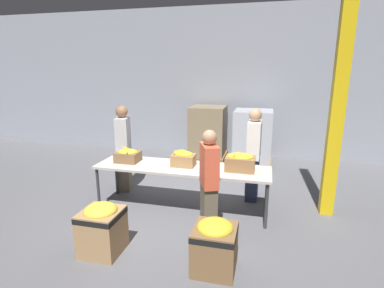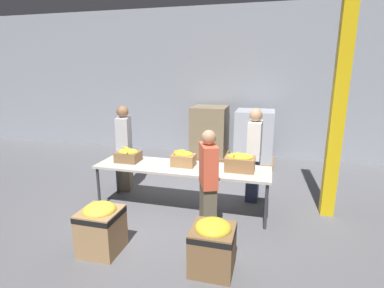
{
  "view_description": "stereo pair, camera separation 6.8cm",
  "coord_description": "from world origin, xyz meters",
  "px_view_note": "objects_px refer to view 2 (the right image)",
  "views": [
    {
      "loc": [
        1.33,
        -4.61,
        2.37
      ],
      "look_at": [
        0.16,
        0.06,
        1.16
      ],
      "focal_mm": 28.0,
      "sensor_mm": 36.0,
      "label": 1
    },
    {
      "loc": [
        1.4,
        -4.59,
        2.37
      ],
      "look_at": [
        0.16,
        0.06,
        1.16
      ],
      "focal_mm": 28.0,
      "sensor_mm": 36.0,
      "label": 2
    }
  ],
  "objects_px": {
    "volunteer_0": "(254,156)",
    "pallet_stack_0": "(210,133)",
    "sorting_table": "(182,169)",
    "volunteer_2": "(125,149)",
    "donation_bin_0": "(101,226)",
    "support_pillar": "(340,94)",
    "banana_box_0": "(128,155)",
    "banana_box_2": "(240,162)",
    "banana_box_1": "(183,158)",
    "volunteer_1": "(208,183)",
    "pallet_stack_1": "(254,138)",
    "donation_bin_1": "(213,244)"
  },
  "relations": [
    {
      "from": "volunteer_2",
      "to": "donation_bin_1",
      "type": "distance_m",
      "value": 3.04
    },
    {
      "from": "support_pillar",
      "to": "pallet_stack_1",
      "type": "xyz_separation_m",
      "value": [
        -1.37,
        2.48,
        -1.32
      ]
    },
    {
      "from": "volunteer_1",
      "to": "donation_bin_1",
      "type": "bearing_deg",
      "value": 173.28
    },
    {
      "from": "volunteer_2",
      "to": "pallet_stack_0",
      "type": "bearing_deg",
      "value": 138.96
    },
    {
      "from": "banana_box_0",
      "to": "volunteer_2",
      "type": "distance_m",
      "value": 0.66
    },
    {
      "from": "donation_bin_1",
      "to": "pallet_stack_1",
      "type": "bearing_deg",
      "value": 87.39
    },
    {
      "from": "banana_box_2",
      "to": "donation_bin_0",
      "type": "distance_m",
      "value": 2.3
    },
    {
      "from": "support_pillar",
      "to": "pallet_stack_1",
      "type": "distance_m",
      "value": 3.13
    },
    {
      "from": "banana_box_0",
      "to": "donation_bin_1",
      "type": "distance_m",
      "value": 2.43
    },
    {
      "from": "banana_box_0",
      "to": "donation_bin_0",
      "type": "relative_size",
      "value": 0.58
    },
    {
      "from": "banana_box_2",
      "to": "pallet_stack_1",
      "type": "height_order",
      "value": "pallet_stack_1"
    },
    {
      "from": "sorting_table",
      "to": "banana_box_1",
      "type": "height_order",
      "value": "banana_box_1"
    },
    {
      "from": "donation_bin_0",
      "to": "pallet_stack_0",
      "type": "height_order",
      "value": "pallet_stack_0"
    },
    {
      "from": "banana_box_2",
      "to": "volunteer_0",
      "type": "height_order",
      "value": "volunteer_0"
    },
    {
      "from": "banana_box_1",
      "to": "banana_box_2",
      "type": "height_order",
      "value": "banana_box_2"
    },
    {
      "from": "banana_box_0",
      "to": "donation_bin_1",
      "type": "height_order",
      "value": "banana_box_0"
    },
    {
      "from": "volunteer_0",
      "to": "pallet_stack_0",
      "type": "relative_size",
      "value": 1.2
    },
    {
      "from": "banana_box_2",
      "to": "pallet_stack_0",
      "type": "xyz_separation_m",
      "value": [
        -1.13,
        3.08,
        -0.23
      ]
    },
    {
      "from": "donation_bin_1",
      "to": "pallet_stack_0",
      "type": "distance_m",
      "value": 4.71
    },
    {
      "from": "sorting_table",
      "to": "banana_box_0",
      "type": "xyz_separation_m",
      "value": [
        -1.0,
        0.03,
        0.16
      ]
    },
    {
      "from": "pallet_stack_1",
      "to": "support_pillar",
      "type": "bearing_deg",
      "value": -60.99
    },
    {
      "from": "sorting_table",
      "to": "pallet_stack_0",
      "type": "height_order",
      "value": "pallet_stack_0"
    },
    {
      "from": "volunteer_1",
      "to": "banana_box_2",
      "type": "bearing_deg",
      "value": -51.73
    },
    {
      "from": "volunteer_2",
      "to": "pallet_stack_1",
      "type": "bearing_deg",
      "value": 118.84
    },
    {
      "from": "volunteer_0",
      "to": "volunteer_2",
      "type": "xyz_separation_m",
      "value": [
        -2.51,
        -0.14,
        -0.0
      ]
    },
    {
      "from": "donation_bin_1",
      "to": "pallet_stack_0",
      "type": "relative_size",
      "value": 0.46
    },
    {
      "from": "banana_box_0",
      "to": "support_pillar",
      "type": "relative_size",
      "value": 0.1
    },
    {
      "from": "sorting_table",
      "to": "volunteer_0",
      "type": "height_order",
      "value": "volunteer_0"
    },
    {
      "from": "banana_box_2",
      "to": "volunteer_2",
      "type": "distance_m",
      "value": 2.39
    },
    {
      "from": "banana_box_1",
      "to": "volunteer_2",
      "type": "bearing_deg",
      "value": 158.3
    },
    {
      "from": "sorting_table",
      "to": "support_pillar",
      "type": "relative_size",
      "value": 0.74
    },
    {
      "from": "banana_box_0",
      "to": "banana_box_2",
      "type": "bearing_deg",
      "value": 0.3
    },
    {
      "from": "pallet_stack_1",
      "to": "donation_bin_1",
      "type": "bearing_deg",
      "value": -92.61
    },
    {
      "from": "donation_bin_0",
      "to": "pallet_stack_0",
      "type": "bearing_deg",
      "value": 83.68
    },
    {
      "from": "banana_box_1",
      "to": "donation_bin_1",
      "type": "xyz_separation_m",
      "value": [
        0.81,
        -1.51,
        -0.56
      ]
    },
    {
      "from": "volunteer_1",
      "to": "pallet_stack_1",
      "type": "relative_size",
      "value": 1.13
    },
    {
      "from": "banana_box_2",
      "to": "pallet_stack_0",
      "type": "bearing_deg",
      "value": 110.16
    },
    {
      "from": "sorting_table",
      "to": "volunteer_2",
      "type": "bearing_deg",
      "value": 156.65
    },
    {
      "from": "banana_box_2",
      "to": "support_pillar",
      "type": "xyz_separation_m",
      "value": [
        1.43,
        0.42,
        1.08
      ]
    },
    {
      "from": "banana_box_1",
      "to": "pallet_stack_0",
      "type": "xyz_separation_m",
      "value": [
        -0.18,
        3.08,
        -0.21
      ]
    },
    {
      "from": "volunteer_0",
      "to": "pallet_stack_1",
      "type": "xyz_separation_m",
      "value": [
        -0.12,
        2.21,
        -0.17
      ]
    },
    {
      "from": "support_pillar",
      "to": "volunteer_1",
      "type": "bearing_deg",
      "value": -148.83
    },
    {
      "from": "volunteer_0",
      "to": "pallet_stack_1",
      "type": "bearing_deg",
      "value": -174.79
    },
    {
      "from": "donation_bin_0",
      "to": "support_pillar",
      "type": "distance_m",
      "value": 3.98
    },
    {
      "from": "banana_box_2",
      "to": "support_pillar",
      "type": "height_order",
      "value": "support_pillar"
    },
    {
      "from": "donation_bin_0",
      "to": "pallet_stack_0",
      "type": "xyz_separation_m",
      "value": [
        0.51,
        4.59,
        0.33
      ]
    },
    {
      "from": "banana_box_0",
      "to": "volunteer_1",
      "type": "distance_m",
      "value": 1.73
    },
    {
      "from": "donation_bin_0",
      "to": "support_pillar",
      "type": "relative_size",
      "value": 0.17
    },
    {
      "from": "banana_box_1",
      "to": "pallet_stack_0",
      "type": "bearing_deg",
      "value": 93.31
    },
    {
      "from": "banana_box_2",
      "to": "volunteer_0",
      "type": "bearing_deg",
      "value": 75.27
    }
  ]
}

